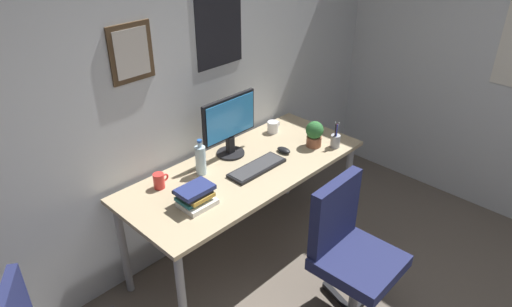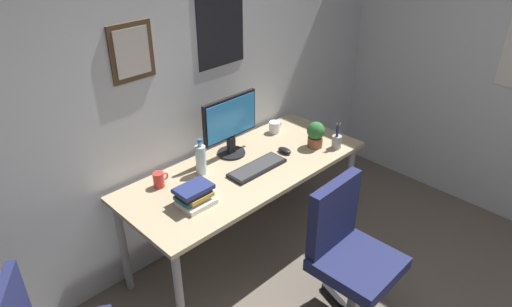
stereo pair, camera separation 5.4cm
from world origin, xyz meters
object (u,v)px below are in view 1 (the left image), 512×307
monitor (229,124)px  coffee_mug_near (273,127)px  office_chair (349,248)px  book_stack_left (196,196)px  water_bottle (201,160)px  potted_plant (314,133)px  computer_mouse (284,150)px  keyboard (257,168)px  pen_cup (335,140)px  coffee_mug_far (159,181)px

monitor → coffee_mug_near: (0.47, 0.02, -0.20)m
office_chair → book_stack_left: 0.97m
monitor → water_bottle: (-0.31, -0.05, -0.13)m
monitor → potted_plant: monitor is taller
book_stack_left → computer_mouse: bearing=2.9°
potted_plant → office_chair: bearing=-126.9°
keyboard → pen_cup: bearing=-17.0°
coffee_mug_near → potted_plant: 0.37m
keyboard → coffee_mug_near: 0.57m
pen_cup → coffee_mug_far: bearing=158.4°
coffee_mug_far → book_stack_left: bearing=-82.2°
monitor → coffee_mug_far: bearing=179.4°
book_stack_left → office_chair: bearing=-53.6°
potted_plant → book_stack_left: potted_plant is taller
coffee_mug_near → keyboard: bearing=-148.5°
pen_cup → water_bottle: bearing=155.5°
monitor → potted_plant: size_ratio=2.36×
keyboard → water_bottle: (-0.29, 0.23, 0.09)m
water_bottle → potted_plant: size_ratio=1.29×
coffee_mug_near → monitor: bearing=-178.1°
computer_mouse → pen_cup: (0.32, -0.21, 0.04)m
pen_cup → potted_plant: bearing=128.4°
coffee_mug_near → book_stack_left: book_stack_left is taller
monitor → keyboard: bearing=-93.6°
monitor → keyboard: (-0.02, -0.28, -0.23)m
pen_cup → computer_mouse: bearing=146.6°
keyboard → book_stack_left: 0.55m
keyboard → coffee_mug_near: size_ratio=3.49×
potted_plant → book_stack_left: bearing=177.4°
office_chair → pen_cup: pen_cup is taller
coffee_mug_far → potted_plant: (1.11, -0.36, 0.05)m
computer_mouse → water_bottle: size_ratio=0.44×
water_bottle → coffee_mug_near: 0.78m
monitor → coffee_mug_far: monitor is taller
office_chair → coffee_mug_far: (-0.59, 1.05, 0.28)m
computer_mouse → water_bottle: (-0.59, 0.21, 0.09)m
computer_mouse → book_stack_left: size_ratio=0.51×
coffee_mug_near → water_bottle: bearing=-175.0°
coffee_mug_far → book_stack_left: (0.04, -0.31, 0.01)m
computer_mouse → coffee_mug_near: coffee_mug_near is taller
keyboard → computer_mouse: (0.30, 0.02, 0.01)m
office_chair → coffee_mug_far: bearing=119.3°
coffee_mug_near → potted_plant: (0.04, -0.37, 0.06)m
office_chair → coffee_mug_near: size_ratio=7.71×
water_bottle → book_stack_left: size_ratio=1.17×
office_chair → keyboard: size_ratio=2.21×
monitor → coffee_mug_near: size_ratio=3.73×
computer_mouse → potted_plant: potted_plant is taller
potted_plant → pen_cup: size_ratio=0.98×
potted_plant → monitor: bearing=145.5°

